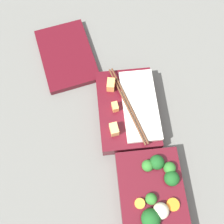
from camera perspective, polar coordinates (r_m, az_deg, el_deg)
The scene contains 4 objects.
ground_plane at distance 0.68m, azimuth 5.08°, elevation -8.73°, with size 3.00×3.00×0.00m, color slate.
bento_tray_vegetable at distance 0.64m, azimuth 8.80°, elevation -18.06°, with size 0.22×0.15×0.08m.
bento_tray_rice at distance 0.68m, azimuth 3.55°, elevation 0.55°, with size 0.22×0.15×0.07m.
bento_lid at distance 0.79m, azimuth -9.81°, elevation 12.03°, with size 0.21×0.14×0.02m, color #510F19.
Camera 1 is at (-0.13, 0.07, 0.66)m, focal length 42.00 mm.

